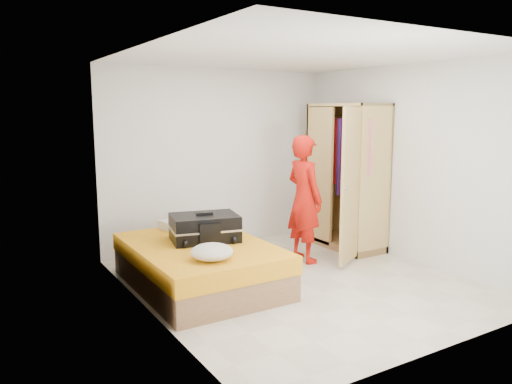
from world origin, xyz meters
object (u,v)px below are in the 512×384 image
wardrobe (347,181)px  person (304,199)px  suitcase (205,228)px  round_cushion (212,252)px  bed (200,265)px

wardrobe → person: bearing=-168.7°
suitcase → round_cushion: suitcase is taller
suitcase → round_cushion: 0.79m
wardrobe → round_cushion: (-2.66, -0.99, -0.42)m
person → round_cushion: bearing=112.2°
wardrobe → suitcase: wardrobe is taller
person → round_cushion: 1.96m
wardrobe → round_cushion: 2.86m
bed → person: (1.61, 0.18, 0.59)m
wardrobe → bed: bearing=-171.8°
bed → suitcase: size_ratio=2.29×
bed → round_cushion: bearing=-103.5°
person → suitcase: (-1.49, -0.07, -0.19)m
person → suitcase: size_ratio=1.91×
round_cushion → wardrobe: bearing=20.5°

